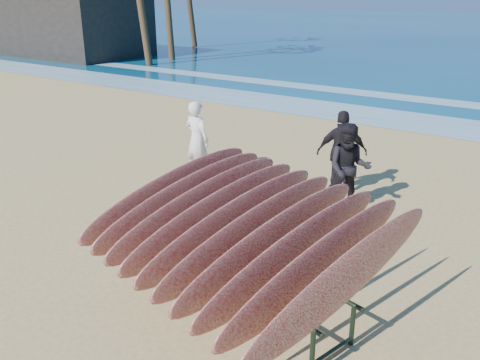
% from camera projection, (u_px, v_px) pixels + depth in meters
% --- Properties ---
extents(ground, '(120.00, 120.00, 0.00)m').
position_uv_depth(ground, '(209.00, 256.00, 7.44)').
color(ground, tan).
rests_on(ground, ground).
extents(foam_near, '(160.00, 160.00, 0.00)m').
position_uv_depth(foam_near, '(417.00, 122.00, 15.11)').
color(foam_near, white).
rests_on(foam_near, ground).
extents(foam_far, '(160.00, 160.00, 0.00)m').
position_uv_depth(foam_far, '(448.00, 102.00, 17.80)').
color(foam_far, white).
rests_on(foam_far, ground).
extents(surfboard_rack, '(3.78, 3.60, 1.59)m').
position_uv_depth(surfboard_rack, '(240.00, 230.00, 6.10)').
color(surfboard_rack, black).
rests_on(surfboard_rack, ground).
extents(person_white, '(0.61, 0.42, 1.60)m').
position_uv_depth(person_white, '(197.00, 140.00, 10.39)').
color(person_white, white).
rests_on(person_white, ground).
extents(person_dark_a, '(0.94, 0.85, 1.57)m').
position_uv_depth(person_dark_a, '(349.00, 168.00, 8.75)').
color(person_dark_a, black).
rests_on(person_dark_a, ground).
extents(person_dark_b, '(1.01, 0.80, 1.60)m').
position_uv_depth(person_dark_b, '(342.00, 153.00, 9.56)').
color(person_dark_b, black).
rests_on(person_dark_b, ground).
extents(building, '(9.68, 5.38, 4.30)m').
position_uv_depth(building, '(66.00, 18.00, 30.68)').
color(building, '#2D2823').
rests_on(building, ground).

